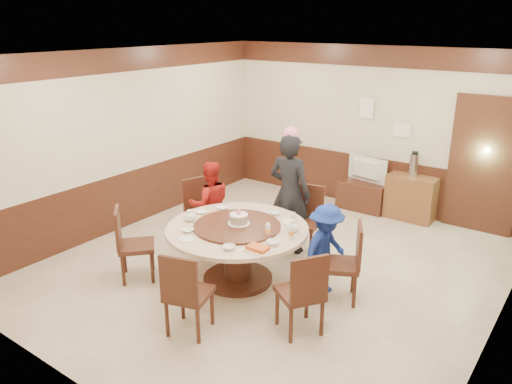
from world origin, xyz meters
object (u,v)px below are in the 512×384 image
Objects in this scene: person_standing at (290,193)px; person_red at (210,204)px; television at (365,170)px; side_cabinet at (411,198)px; banquet_table at (237,243)px; thermos at (414,165)px; person_blue at (326,250)px; shrimp_platter at (258,249)px; tv_stand at (363,195)px; birthday_cake at (239,219)px.

person_red is at bearing 25.06° from person_standing.
television is 0.91m from side_cabinet.
banquet_table is 3.55m from thermos.
person_standing reaches higher than banquet_table.
person_blue is 0.93m from shrimp_platter.
side_cabinet is (0.44, 3.78, -0.40)m from shrimp_platter.
person_blue reaches higher than shrimp_platter.
tv_stand is at bearing -97.54° from person_standing.
person_blue is 3.03× the size of thermos.
birthday_cake is 3.31m from television.
banquet_table is 5.94× the size of shrimp_platter.
shrimp_platter is 3.81m from thermos.
person_red reaches higher than shrimp_platter.
side_cabinet is (1.02, 2.21, -0.49)m from person_standing.
banquet_table is 3.54m from side_cabinet.
thermos is at bearing 5.01° from person_blue.
person_blue is (2.03, -0.24, -0.07)m from person_red.
birthday_cake is (-0.00, 0.04, 0.31)m from banquet_table.
tv_stand is at bearing 96.12° from shrimp_platter.
person_blue is 1.36× the size of tv_stand.
person_standing reaches higher than side_cabinet.
banquet_table is 0.77m from shrimp_platter.
banquet_table is at bearing 146.21° from shrimp_platter.
shrimp_platter is at bearing 96.07° from person_red.
person_blue is (1.01, -0.78, -0.29)m from person_standing.
person_red is 3.39× the size of thermos.
banquet_table is 1.18m from person_red.
shrimp_platter is at bearing 106.08° from television.
thermos reaches higher than banquet_table.
person_blue is at bearing 61.66° from shrimp_platter.
person_red is (-0.99, 0.63, 0.11)m from banquet_table.
person_standing is at bearing 88.50° from banquet_table.
side_cabinet reaches higher than tv_stand.
person_red is at bearing 149.18° from birthday_cake.
birthday_cake is 0.93× the size of shrimp_platter.
person_blue is 1.14m from birthday_cake.
tv_stand is 1.08m from thermos.
shrimp_platter is at bearing -96.48° from thermos.
person_standing is at bearing 95.29° from television.
side_cabinet is at bearing 0.00° from thermos.
person_red is at bearing 147.11° from shrimp_platter.
shrimp_platter is 3.77m from television.
person_red is 2.97m from television.
person_blue is at bearing 115.73° from television.
thermos is at bearing -177.53° from person_red.
person_blue reaches higher than side_cabinet.
person_red reaches higher than side_cabinet.
tv_stand is at bearing -177.93° from thermos.
shrimp_platter is 3.83m from side_cabinet.
person_blue is at bearing 139.61° from person_standing.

